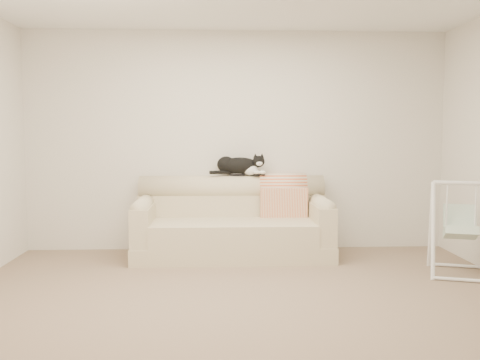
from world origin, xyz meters
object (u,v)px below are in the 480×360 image
(sofa, at_px, (233,225))
(remote_b, at_px, (258,175))
(baby_swing, at_px, (460,228))
(tuxedo_cat, at_px, (239,165))
(remote_a, at_px, (237,175))

(sofa, height_order, remote_b, remote_b)
(remote_b, xyz_separation_m, baby_swing, (1.91, -1.13, -0.44))
(tuxedo_cat, bearing_deg, baby_swing, -28.76)
(remote_a, bearing_deg, sofa, -104.52)
(sofa, bearing_deg, remote_b, 35.21)
(remote_b, distance_m, tuxedo_cat, 0.24)
(sofa, relative_size, tuxedo_cat, 3.34)
(sofa, relative_size, baby_swing, 2.35)
(sofa, distance_m, remote_b, 0.67)
(remote_b, relative_size, tuxedo_cat, 0.27)
(tuxedo_cat, height_order, baby_swing, tuxedo_cat)
(sofa, distance_m, remote_a, 0.61)
(sofa, xyz_separation_m, remote_a, (0.06, 0.24, 0.56))
(baby_swing, bearing_deg, tuxedo_cat, 151.24)
(remote_b, xyz_separation_m, tuxedo_cat, (-0.21, 0.04, 0.11))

